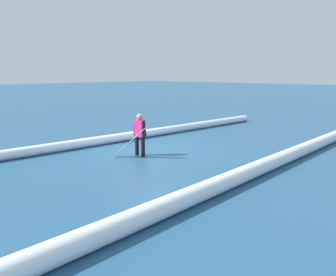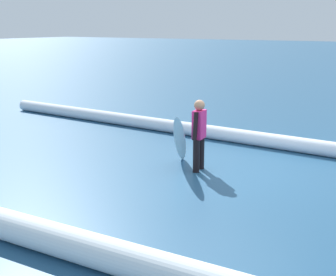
% 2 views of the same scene
% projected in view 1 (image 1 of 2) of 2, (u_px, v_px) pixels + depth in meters
% --- Properties ---
extents(ground_plane, '(161.11, 161.11, 0.00)m').
position_uv_depth(ground_plane, '(149.00, 150.00, 13.66)').
color(ground_plane, '#255074').
extents(surfer, '(0.24, 0.58, 1.49)m').
position_uv_depth(surfer, '(140.00, 133.00, 12.62)').
color(surfer, black).
rests_on(surfer, ground_plane).
extents(surfboard, '(0.80, 1.36, 1.26)m').
position_uv_depth(surfboard, '(132.00, 140.00, 12.31)').
color(surfboard, white).
rests_on(surfboard, ground_plane).
extents(wave_crest_foreground, '(19.29, 1.48, 0.36)m').
position_uv_depth(wave_crest_foreground, '(114.00, 138.00, 15.11)').
color(wave_crest_foreground, white).
rests_on(wave_crest_foreground, ground_plane).
extents(wave_crest_midground, '(20.71, 0.92, 0.44)m').
position_uv_depth(wave_crest_midground, '(257.00, 169.00, 10.21)').
color(wave_crest_midground, white).
rests_on(wave_crest_midground, ground_plane).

